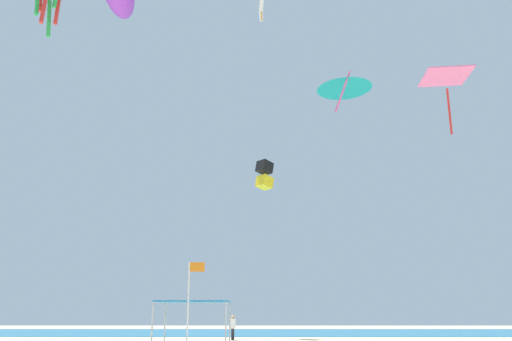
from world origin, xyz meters
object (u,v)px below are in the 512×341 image
object	(u,v)px
canopy_tent	(194,303)
banner_flag	(190,301)
kite_diamond_pink	(446,80)
kite_delta_teal	(344,84)
person_near_tent	(233,325)
kite_parafoil_white	(262,9)
kite_box_black	(265,175)

from	to	relation	value
canopy_tent	banner_flag	size ratio (longest dim) A/B	0.92
kite_diamond_pink	kite_delta_teal	size ratio (longest dim) A/B	0.72
canopy_tent	person_near_tent	xyz separation A→B (m)	(1.32, 10.84, -1.26)
canopy_tent	kite_parafoil_white	bearing A→B (deg)	68.92
canopy_tent	banner_flag	distance (m)	5.66
kite_box_black	canopy_tent	bearing A→B (deg)	-54.11
kite_box_black	kite_parafoil_white	distance (m)	13.11
person_near_tent	kite_delta_teal	bearing A→B (deg)	110.86
kite_delta_teal	kite_diamond_pink	bearing A→B (deg)	-139.70
person_near_tent	kite_delta_teal	xyz separation A→B (m)	(8.45, 1.69, 18.14)
person_near_tent	kite_diamond_pink	bearing A→B (deg)	70.11
kite_box_black	kite_diamond_pink	distance (m)	16.93
canopy_tent	kite_delta_teal	world-z (taller)	kite_delta_teal
kite_diamond_pink	kite_delta_teal	world-z (taller)	kite_delta_teal
kite_box_black	kite_parafoil_white	world-z (taller)	kite_parafoil_white
person_near_tent	canopy_tent	bearing A→B (deg)	2.67
kite_box_black	kite_diamond_pink	size ratio (longest dim) A/B	0.64
canopy_tent	kite_box_black	size ratio (longest dim) A/B	1.39
kite_diamond_pink	banner_flag	bearing A→B (deg)	126.65
canopy_tent	kite_delta_teal	size ratio (longest dim) A/B	0.63
person_near_tent	kite_box_black	size ratio (longest dim) A/B	0.67
person_near_tent	kite_delta_teal	world-z (taller)	kite_delta_teal
person_near_tent	kite_diamond_pink	size ratio (longest dim) A/B	0.43
person_near_tent	banner_flag	xyz separation A→B (m)	(-0.78, -16.47, 1.23)
banner_flag	kite_diamond_pink	size ratio (longest dim) A/B	0.96
canopy_tent	kite_parafoil_white	size ratio (longest dim) A/B	0.84
kite_box_black	kite_delta_teal	xyz separation A→B (m)	(6.25, -3.71, 6.36)
banner_flag	person_near_tent	bearing A→B (deg)	87.28
banner_flag	kite_diamond_pink	xyz separation A→B (m)	(13.81, 9.11, 13.12)
canopy_tent	person_near_tent	world-z (taller)	canopy_tent
kite_diamond_pink	kite_box_black	bearing A→B (deg)	43.54
banner_flag	canopy_tent	bearing A→B (deg)	95.41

